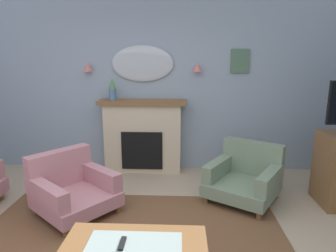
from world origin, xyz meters
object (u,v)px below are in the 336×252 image
Objects in this scene: mantel_vase_left at (113,89)px; wall_sconce_left at (88,67)px; wall_mirror at (143,64)px; tv_remote at (122,244)px; framed_picture at (240,61)px; coffee_table at (134,252)px; wall_sconce_right at (198,67)px; fireplace at (143,137)px; armchair_in_corner at (245,176)px; armchair_near_fireplace at (71,187)px.

wall_sconce_left is at bearing 163.30° from mantel_vase_left.
wall_mirror reaches higher than tv_remote.
wall_sconce_left is 0.39× the size of framed_picture.
mantel_vase_left is 0.31× the size of coffee_table.
wall_sconce_right is at bearing -174.73° from framed_picture.
tv_remote is (-1.32, -2.79, -1.30)m from framed_picture.
wall_mirror is at bearing 90.00° from fireplace.
coffee_table is at bearing -74.66° from mantel_vase_left.
wall_mirror is 1.50m from framed_picture.
mantel_vase_left is at bearing 105.34° from coffee_table.
wall_sconce_right is 0.39× the size of framed_picture.
fireplace is 9.71× the size of wall_sconce_right.
mantel_vase_left is 2.33m from armchair_in_corner.
armchair_near_fireplace is at bearing -136.59° from wall_sconce_right.
framed_picture is at bearing 87.23° from armchair_in_corner.
coffee_table is at bearing -124.33° from armchair_in_corner.
wall_sconce_right is (1.70, 0.00, 0.00)m from wall_sconce_left.
mantel_vase_left is 2.14× the size of tv_remote.
wall_sconce_right is 3.06m from tv_remote.
framed_picture reaches higher than mantel_vase_left.
tv_remote is at bearing -126.34° from armchair_in_corner.
mantel_vase_left is 0.30× the size of armchair_near_fireplace.
fireplace is 1.38m from wall_sconce_left.
armchair_near_fireplace is (-0.68, -1.36, -0.27)m from fireplace.
tv_remote is 1.55m from armchair_near_fireplace.
armchair_near_fireplace is at bearing -168.05° from armchair_in_corner.
wall_mirror is 0.87× the size of coffee_table.
armchair_in_corner is (2.30, -1.00, -1.35)m from wall_sconce_left.
mantel_vase_left reaches higher than coffee_table.
mantel_vase_left is 2.44× the size of wall_sconce_left.
fireplace is 3.97× the size of mantel_vase_left.
tv_remote is (1.03, -2.73, -1.21)m from wall_sconce_left.
armchair_near_fireplace is (0.17, -1.45, -1.35)m from wall_sconce_left.
coffee_table is at bearing -67.77° from wall_sconce_left.
mantel_vase_left is at bearing -174.73° from framed_picture.
coffee_table is (1.12, -2.73, -1.28)m from wall_sconce_left.
wall_sconce_left reaches higher than mantel_vase_left.
framed_picture reaches higher than wall_sconce_left.
wall_sconce_left reaches higher than tv_remote.
tv_remote is (-0.67, -2.73, -1.21)m from wall_sconce_right.
armchair_in_corner is (1.45, -1.05, -1.40)m from wall_mirror.
wall_sconce_right is 0.13× the size of armchair_in_corner.
armchair_in_corner is at bearing 53.66° from tv_remote.
framed_picture is at bearing 1.46° from wall_sconce_left.
wall_sconce_left is (-0.85, -0.05, -0.05)m from wall_mirror.
armchair_in_corner is at bearing -23.50° from wall_sconce_left.
wall_mirror is at bearing 93.66° from tv_remote.
wall_sconce_left reaches higher than coffee_table.
wall_sconce_right is at bearing 77.93° from coffee_table.
mantel_vase_left reaches higher than tv_remote.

